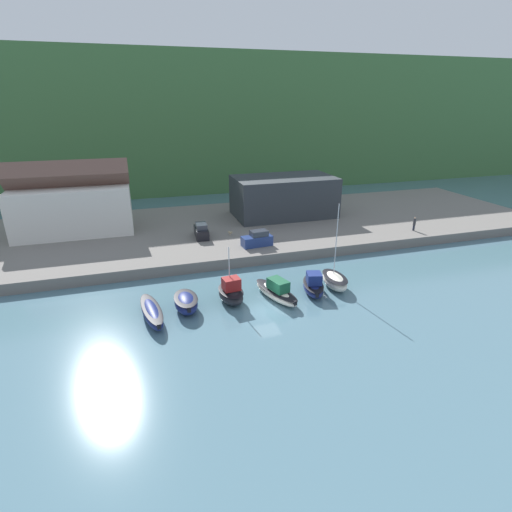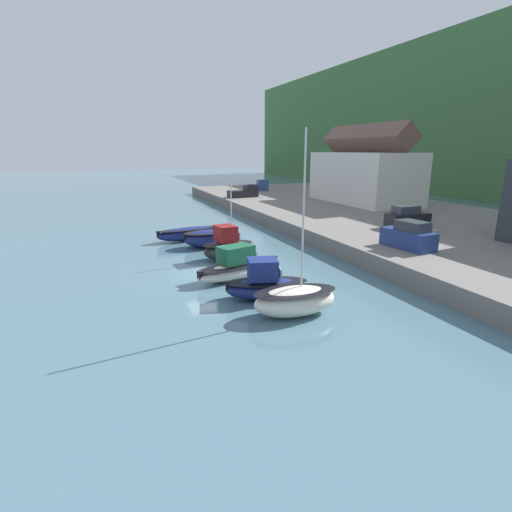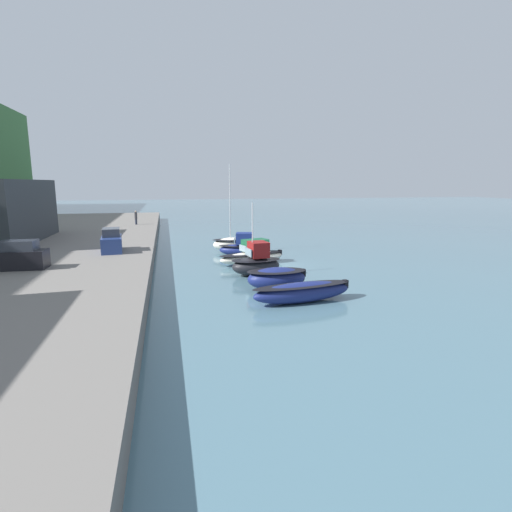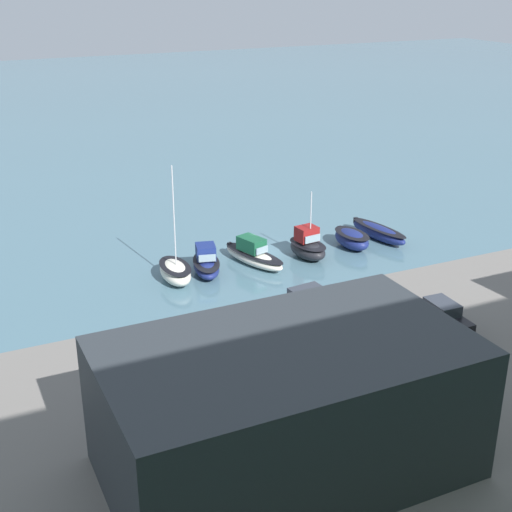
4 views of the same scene
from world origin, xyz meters
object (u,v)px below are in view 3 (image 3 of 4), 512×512
Objects in this scene: dog_on_quay at (41,253)px; parked_car_1 at (17,257)px; moored_boat_2 at (256,263)px; moored_boat_5 at (233,244)px; moored_boat_4 at (243,247)px; person_on_quay at (136,217)px; moored_boat_1 at (277,278)px; moored_boat_3 at (253,255)px; parked_car_0 at (112,242)px; moored_boat_0 at (303,292)px.

parked_car_1 is at bearing -38.80° from dog_on_quay.
moored_boat_5 is (12.27, -0.09, -0.19)m from moored_boat_2.
moored_boat_4 is 25.89m from person_on_quay.
moored_boat_4 is at bearing -167.91° from moored_boat_5.
moored_boat_3 is (9.78, -0.31, -0.02)m from moored_boat_1.
moored_boat_3 reaches higher than moored_boat_1.
moored_boat_1 is 17.43m from parked_car_0.
moored_boat_0 is 3.59m from moored_boat_1.
moored_boat_3 is at bearing 166.31° from parked_car_0.
person_on_quay is at bearing -96.80° from parked_car_0.
parked_car_0 is (6.80, 12.43, 1.25)m from moored_boat_2.
moored_boat_4 reaches higher than dog_on_quay.
moored_boat_0 is 1.62× the size of moored_boat_1.
moored_boat_2 reaches higher than moored_boat_0.
moored_boat_1 is 5.37× the size of dog_on_quay.
moored_boat_2 is 18.38m from dog_on_quay.
moored_boat_3 is at bearing -154.98° from person_on_quay.
person_on_quay reaches higher than moored_boat_0.
moored_boat_4 is at bearing -61.23° from parked_car_1.
parked_car_0 reaches higher than moored_boat_0.
moored_boat_1 reaches higher than moored_boat_0.
moored_boat_3 is 8.68× the size of dog_on_quay.
parked_car_1 is 5.12× the size of dog_on_quay.
parked_car_1 is at bearing 87.22° from moored_boat_3.
parked_car_1 is (8.38, 19.55, 1.61)m from moored_boat_0.
moored_boat_5 is 2.31× the size of parked_car_1.
dog_on_quay is at bearing -3.69° from parked_car_1.
moored_boat_2 reaches higher than moored_boat_3.
parked_car_0 is (-2.56, 13.03, 1.42)m from moored_boat_4.
person_on_quay is at bearing -8.89° from parked_car_1.
moored_boat_1 is 38.89m from person_on_quay.
parked_car_0 is (11.66, 12.87, 1.46)m from moored_boat_1.
moored_boat_5 reaches higher than moored_boat_4.
moored_boat_5 is at bearing 24.31° from moored_boat_4.
moored_boat_3 is 0.74× the size of moored_boat_5.
moored_boat_2 is (8.35, 1.23, 0.35)m from moored_boat_0.
moored_boat_5 reaches higher than moored_boat_3.
moored_boat_2 is 12.27m from moored_boat_5.
parked_car_0 is (1.88, 13.18, 1.47)m from moored_boat_3.
parked_car_1 is at bearing 74.82° from moored_boat_1.
parked_car_0 is 25.19m from person_on_quay.
moored_boat_1 is 2.09× the size of person_on_quay.
dog_on_quay is at bearing 48.30° from moored_boat_0.
moored_boat_0 is 1.67× the size of parked_car_0.
moored_boat_2 is 34.15m from person_on_quay.
dog_on_quay is (-27.75, 5.98, -0.64)m from person_on_quay.
person_on_quay is at bearing 17.91° from moored_boat_1.
parked_car_1 is (-9.34, 18.92, 1.42)m from moored_boat_4.
moored_boat_1 is 1.03× the size of parked_car_0.
moored_boat_4 is 21.14m from parked_car_1.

